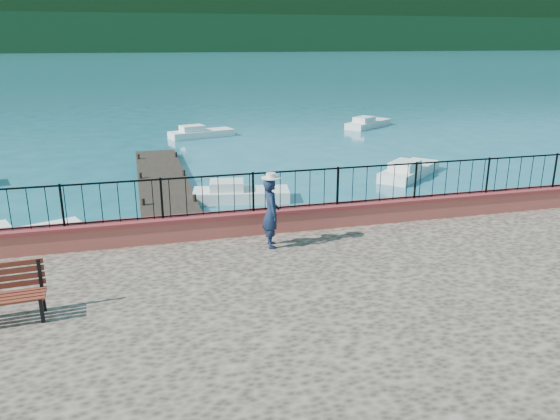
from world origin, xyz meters
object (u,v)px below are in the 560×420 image
person (271,213)px  boat_0 (7,237)px  boat_4 (201,131)px  boat_1 (241,190)px  boat_5 (369,121)px  boat_2 (410,167)px

person → boat_0: 8.34m
boat_4 → boat_1: bearing=-106.6°
boat_4 → boat_5: size_ratio=0.96×
person → boat_5: bearing=-25.0°
person → boat_2: person is taller
boat_1 → boat_2: bearing=23.8°
person → boat_5: person is taller
person → boat_1: person is taller
boat_1 → boat_4: bearing=99.2°
boat_2 → boat_4: 14.80m
boat_1 → person: bearing=-85.5°
boat_2 → boat_5: same height
boat_0 → boat_5: bearing=21.6°
boat_1 → boat_2: size_ratio=0.87×
boat_0 → boat_1: size_ratio=1.19×
boat_0 → boat_2: 16.37m
boat_5 → boat_4: bearing=149.8°
person → boat_5: 27.01m
boat_5 → person: bearing=-154.4°
boat_4 → boat_5: (11.80, 1.11, 0.00)m
person → boat_2: size_ratio=0.40×
boat_5 → boat_2: bearing=-142.3°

